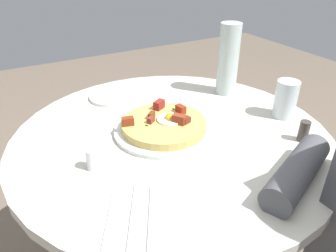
% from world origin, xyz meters
% --- Properties ---
extents(dining_table, '(0.91, 0.91, 0.70)m').
position_xyz_m(dining_table, '(0.00, 0.00, 0.54)').
color(dining_table, beige).
rests_on(dining_table, ground_plane).
extents(pizza_plate, '(0.29, 0.29, 0.01)m').
position_xyz_m(pizza_plate, '(-0.02, -0.02, 0.71)').
color(pizza_plate, silver).
rests_on(pizza_plate, dining_table).
extents(breakfast_pizza, '(0.24, 0.24, 0.05)m').
position_xyz_m(breakfast_pizza, '(-0.02, -0.02, 0.73)').
color(breakfast_pizza, tan).
rests_on(breakfast_pizza, pizza_plate).
extents(bread_plate, '(0.16, 0.16, 0.01)m').
position_xyz_m(bread_plate, '(-0.31, -0.06, 0.71)').
color(bread_plate, silver).
rests_on(bread_plate, dining_table).
extents(napkin, '(0.22, 0.20, 0.00)m').
position_xyz_m(napkin, '(0.26, -0.21, 0.70)').
color(napkin, white).
rests_on(napkin, dining_table).
extents(fork, '(0.16, 0.10, 0.00)m').
position_xyz_m(fork, '(0.27, -0.20, 0.71)').
color(fork, silver).
rests_on(fork, napkin).
extents(knife, '(0.16, 0.10, 0.00)m').
position_xyz_m(knife, '(0.25, -0.23, 0.71)').
color(knife, silver).
rests_on(knife, napkin).
extents(water_glass, '(0.07, 0.07, 0.12)m').
position_xyz_m(water_glass, '(0.08, 0.36, 0.76)').
color(water_glass, silver).
rests_on(water_glass, dining_table).
extents(water_bottle, '(0.07, 0.07, 0.25)m').
position_xyz_m(water_bottle, '(-0.15, 0.31, 0.83)').
color(water_bottle, silver).
rests_on(water_bottle, dining_table).
extents(salt_shaker, '(0.03, 0.03, 0.05)m').
position_xyz_m(salt_shaker, '(0.05, -0.25, 0.73)').
color(salt_shaker, white).
rests_on(salt_shaker, dining_table).
extents(pepper_shaker, '(0.03, 0.03, 0.06)m').
position_xyz_m(pepper_shaker, '(0.21, 0.29, 0.73)').
color(pepper_shaker, '#3F3833').
rests_on(pepper_shaker, dining_table).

